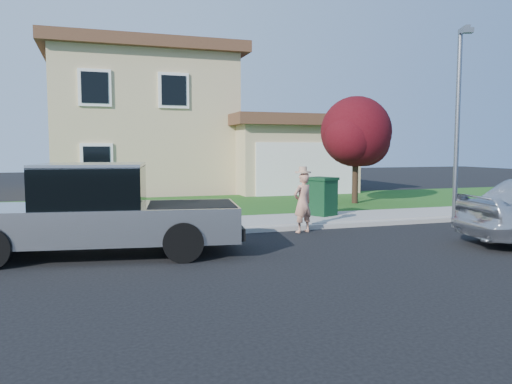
{
  "coord_description": "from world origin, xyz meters",
  "views": [
    {
      "loc": [
        -2.4,
        -9.08,
        2.14
      ],
      "look_at": [
        0.96,
        1.11,
        1.2
      ],
      "focal_mm": 35.0,
      "sensor_mm": 36.0,
      "label": 1
    }
  ],
  "objects_px": {
    "street_lamp": "(458,116)",
    "ornamental_tree": "(357,135)",
    "trash_bin": "(322,196)",
    "pickup_truck": "(99,213)",
    "woman": "(303,201)"
  },
  "relations": [
    {
      "from": "street_lamp",
      "to": "ornamental_tree",
      "type": "bearing_deg",
      "value": 110.8
    },
    {
      "from": "ornamental_tree",
      "to": "trash_bin",
      "type": "relative_size",
      "value": 3.49
    },
    {
      "from": "trash_bin",
      "to": "ornamental_tree",
      "type": "bearing_deg",
      "value": 22.05
    },
    {
      "from": "trash_bin",
      "to": "street_lamp",
      "type": "relative_size",
      "value": 0.22
    },
    {
      "from": "ornamental_tree",
      "to": "street_lamp",
      "type": "bearing_deg",
      "value": -90.52
    },
    {
      "from": "pickup_truck",
      "to": "ornamental_tree",
      "type": "distance_m",
      "value": 11.23
    },
    {
      "from": "pickup_truck",
      "to": "ornamental_tree",
      "type": "relative_size",
      "value": 1.47
    },
    {
      "from": "ornamental_tree",
      "to": "trash_bin",
      "type": "height_order",
      "value": "ornamental_tree"
    },
    {
      "from": "woman",
      "to": "ornamental_tree",
      "type": "relative_size",
      "value": 0.43
    },
    {
      "from": "woman",
      "to": "trash_bin",
      "type": "xyz_separation_m",
      "value": [
        1.42,
        1.84,
        -0.07
      ]
    },
    {
      "from": "pickup_truck",
      "to": "trash_bin",
      "type": "distance_m",
      "value": 7.1
    },
    {
      "from": "woman",
      "to": "ornamental_tree",
      "type": "height_order",
      "value": "ornamental_tree"
    },
    {
      "from": "street_lamp",
      "to": "trash_bin",
      "type": "bearing_deg",
      "value": 160.81
    },
    {
      "from": "woman",
      "to": "street_lamp",
      "type": "bearing_deg",
      "value": 153.97
    },
    {
      "from": "pickup_truck",
      "to": "woman",
      "type": "relative_size",
      "value": 3.46
    }
  ]
}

